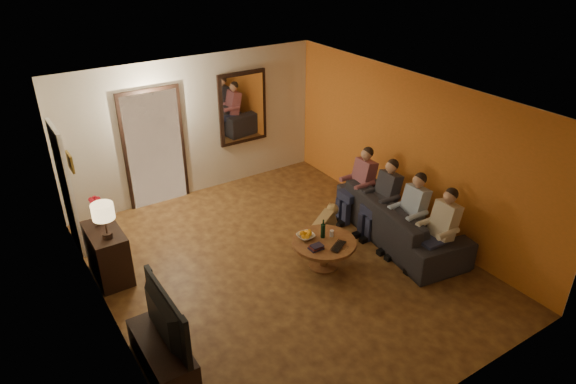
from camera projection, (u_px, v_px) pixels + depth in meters
floor at (282, 265)px, 7.83m from camera, size 5.00×6.00×0.01m
ceiling at (281, 101)px, 6.62m from camera, size 5.00×6.00×0.01m
back_wall at (194, 127)px, 9.45m from camera, size 5.00×0.02×2.60m
front_wall at (447, 309)px, 5.00m from camera, size 5.00×0.02×2.60m
left_wall at (102, 244)px, 6.01m from camera, size 0.02×6.00×2.60m
right_wall at (410, 152)px, 8.43m from camera, size 0.02×6.00×2.60m
orange_accent at (409, 152)px, 8.43m from camera, size 0.01×6.00×2.60m
kitchen_doorway at (155, 149)px, 9.16m from camera, size 1.00×0.06×2.10m
door_trim at (155, 149)px, 9.15m from camera, size 1.12×0.04×2.22m
fridge_glimpse at (169, 154)px, 9.35m from camera, size 0.45×0.03×1.70m
mirror_frame at (243, 108)px, 9.81m from camera, size 1.00×0.05×1.40m
mirror_glass at (243, 108)px, 9.78m from camera, size 0.86×0.02×1.26m
white_door at (66, 189)px, 7.87m from camera, size 0.06×0.85×2.04m
framed_art at (70, 162)px, 6.73m from camera, size 0.03×0.28×0.24m
art_canvas at (71, 162)px, 6.74m from camera, size 0.01×0.22×0.18m
dresser at (108, 254)px, 7.42m from camera, size 0.45×0.88×0.78m
table_lamp at (105, 221)px, 6.95m from camera, size 0.30×0.30×0.54m
flower_vase at (97, 211)px, 7.30m from camera, size 0.14×0.14×0.44m
tv_stand at (163, 355)px, 5.94m from camera, size 0.45×1.18×0.39m
tv at (157, 319)px, 5.69m from camera, size 1.18×0.15×0.68m
sofa at (400, 218)px, 8.35m from camera, size 2.63×1.37×0.73m
person_a at (440, 233)px, 7.53m from camera, size 0.60×0.40×1.20m
person_b at (410, 216)px, 7.97m from camera, size 0.60×0.40×1.20m
person_c at (384, 200)px, 8.42m from camera, size 0.60×0.40×1.20m
person_d at (360, 186)px, 8.86m from camera, size 0.60×0.40×1.20m
dog at (324, 223)px, 8.39m from camera, size 0.61×0.39×0.56m
coffee_table at (324, 254)px, 7.71m from camera, size 1.04×1.04×0.45m
bowl at (306, 236)px, 7.67m from camera, size 0.26×0.26×0.06m
oranges at (306, 232)px, 7.63m from camera, size 0.20×0.20×0.08m
wine_bottle at (323, 228)px, 7.63m from camera, size 0.07×0.07×0.31m
wine_glass at (332, 233)px, 7.70m from camera, size 0.06×0.06×0.10m
book_stack at (316, 247)px, 7.41m from camera, size 0.20×0.15×0.07m
laptop at (341, 247)px, 7.44m from camera, size 0.39×0.34×0.03m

